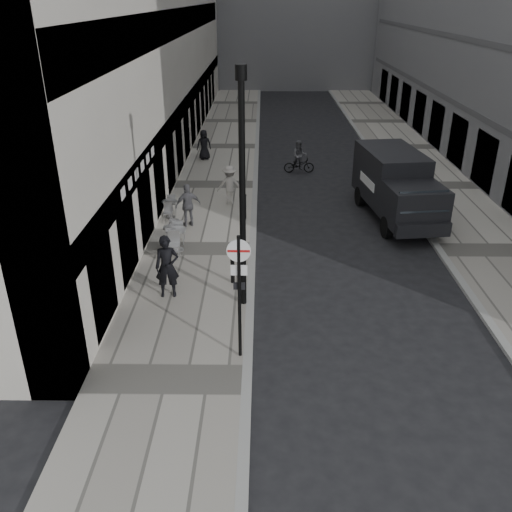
{
  "coord_description": "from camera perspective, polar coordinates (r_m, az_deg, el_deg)",
  "views": [
    {
      "loc": [
        0.36,
        -8.01,
        8.67
      ],
      "look_at": [
        0.17,
        7.06,
        1.4
      ],
      "focal_mm": 38.0,
      "sensor_mm": 36.0,
      "label": 1
    }
  ],
  "objects": [
    {
      "name": "bollard_far",
      "position": [
        22.87,
        -1.2,
        5.17
      ],
      "size": [
        0.14,
        0.14,
        1.03
      ],
      "primitive_type": "cylinder",
      "color": "black",
      "rests_on": "sidewalk"
    },
    {
      "name": "bollard_near",
      "position": [
        17.69,
        -2.48,
        -1.37
      ],
      "size": [
        0.13,
        0.13,
        0.98
      ],
      "primitive_type": "cylinder",
      "color": "black",
      "rests_on": "sidewalk"
    },
    {
      "name": "cafe_table_near",
      "position": [
        20.52,
        -8.73,
        2.23
      ],
      "size": [
        0.72,
        1.62,
        0.92
      ],
      "color": "#B9B9BB",
      "rests_on": "sidewalk"
    },
    {
      "name": "panel_van",
      "position": [
        23.69,
        14.51,
        7.44
      ],
      "size": [
        2.89,
        6.08,
        2.76
      ],
      "rotation": [
        0.0,
        0.0,
        0.13
      ],
      "color": "black",
      "rests_on": "ground"
    },
    {
      "name": "cafe_table_mid",
      "position": [
        20.16,
        -8.38,
        1.9
      ],
      "size": [
        0.76,
        1.71,
        0.98
      ],
      "color": "#BCBCBE",
      "rests_on": "sidewalk"
    },
    {
      "name": "pedestrian_b",
      "position": [
        24.51,
        -2.79,
        7.49
      ],
      "size": [
        1.19,
        0.75,
        1.76
      ],
      "primitive_type": "imported",
      "rotation": [
        0.0,
        0.0,
        3.23
      ],
      "color": "#A7A19A",
      "rests_on": "sidewalk"
    },
    {
      "name": "pedestrian_c",
      "position": [
        31.74,
        -5.49,
        11.58
      ],
      "size": [
        0.94,
        0.75,
        1.69
      ],
      "primitive_type": "imported",
      "rotation": [
        0.0,
        0.0,
        3.43
      ],
      "color": "black",
      "rests_on": "sidewalk"
    },
    {
      "name": "sign_post",
      "position": [
        13.33,
        -1.79,
        -2.71
      ],
      "size": [
        0.59,
        0.09,
        3.43
      ],
      "rotation": [
        0.0,
        0.0,
        -0.01
      ],
      "color": "black",
      "rests_on": "sidewalk"
    },
    {
      "name": "walking_man",
      "position": [
        16.9,
        -9.34,
        -1.12
      ],
      "size": [
        0.79,
        0.57,
        2.02
      ],
      "primitive_type": "imported",
      "rotation": [
        0.0,
        0.0,
        0.13
      ],
      "color": "black",
      "rests_on": "sidewalk"
    },
    {
      "name": "cyclist",
      "position": [
        29.61,
        4.57,
        10.02
      ],
      "size": [
        1.63,
        0.62,
        1.74
      ],
      "rotation": [
        0.0,
        0.0,
        0.02
      ],
      "color": "black",
      "rests_on": "ground"
    },
    {
      "name": "cafe_table_far",
      "position": [
        23.27,
        -9.02,
        5.03
      ],
      "size": [
        0.68,
        1.53,
        0.87
      ],
      "color": "#A3A3A5",
      "rests_on": "sidewalk"
    },
    {
      "name": "pedestrian_a",
      "position": [
        22.16,
        -7.16,
        5.33
      ],
      "size": [
        1.13,
        0.81,
        1.78
      ],
      "primitive_type": "imported",
      "rotation": [
        0.0,
        0.0,
        3.55
      ],
      "color": "#5A595F",
      "rests_on": "sidewalk"
    },
    {
      "name": "sidewalk",
      "position": [
        27.5,
        -4.29,
        7.43
      ],
      "size": [
        4.0,
        60.0,
        0.12
      ],
      "primitive_type": "cube",
      "color": "#A49F94",
      "rests_on": "ground"
    },
    {
      "name": "lamppost",
      "position": [
        15.15,
        -1.46,
        7.81
      ],
      "size": [
        0.31,
        0.31,
        6.98
      ],
      "color": "black",
      "rests_on": "sidewalk"
    },
    {
      "name": "far_sidewalk",
      "position": [
        28.73,
        18.31,
        7.0
      ],
      "size": [
        4.0,
        60.0,
        0.12
      ],
      "primitive_type": "cube",
      "color": "#A49F94",
      "rests_on": "ground"
    },
    {
      "name": "ground",
      "position": [
        11.81,
        -1.36,
        -21.49
      ],
      "size": [
        120.0,
        120.0,
        0.0
      ],
      "primitive_type": "plane",
      "color": "black",
      "rests_on": "ground"
    }
  ]
}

